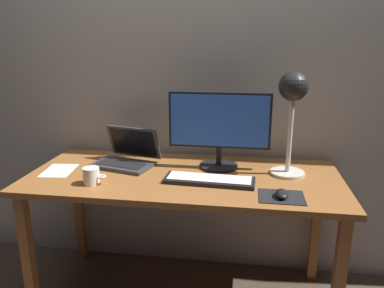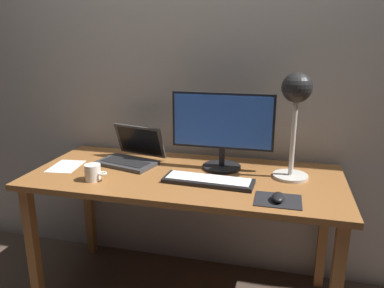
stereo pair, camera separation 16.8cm
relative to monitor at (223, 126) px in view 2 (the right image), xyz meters
The scene contains 10 objects.
back_wall 0.45m from the monitor, 122.80° to the left, with size 4.80×0.06×2.60m, color #A8A099.
desk 0.38m from the monitor, 140.63° to the right, with size 1.60×0.70×0.74m.
monitor is the anchor object (origin of this frame).
keyboard_main 0.32m from the monitor, 96.70° to the right, with size 0.45×0.16×0.03m.
laptop 0.54m from the monitor, behind, with size 0.37×0.32×0.20m.
desk_lamp 0.39m from the monitor, ahead, with size 0.18×0.18×0.53m.
mousepad 0.52m from the monitor, 49.14° to the right, with size 0.20×0.16×0.00m, color black.
mouse 0.52m from the monitor, 49.83° to the right, with size 0.06×0.10×0.03m, color black.
coffee_mug 0.70m from the monitor, 150.51° to the right, with size 0.11×0.08×0.08m.
paper_sheet_near_mouse 0.88m from the monitor, 167.84° to the right, with size 0.15×0.21×0.00m, color white.
Camera 2 is at (0.48, -1.75, 1.42)m, focal length 34.84 mm.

